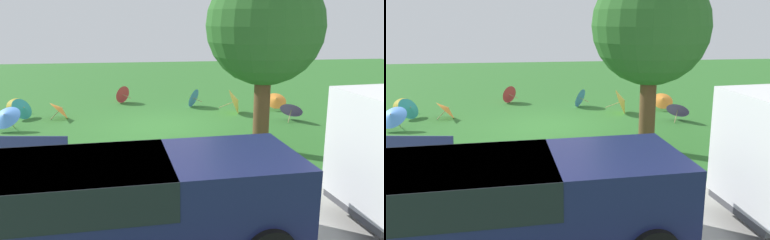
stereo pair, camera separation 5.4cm
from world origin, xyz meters
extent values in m
plane|color=#2D6B28|center=(0.00, 0.00, 0.00)|extent=(40.00, 40.00, 0.00)
cube|color=#191E4C|center=(0.81, 7.51, 0.85)|extent=(4.70, 2.16, 1.35)
cube|color=black|center=(1.73, 7.56, 1.25)|extent=(2.68, 2.06, 0.55)
cylinder|color=black|center=(2.47, 6.65, 0.38)|extent=(0.77, 0.26, 0.76)
cylinder|color=black|center=(-0.74, 6.46, 0.38)|extent=(0.77, 0.26, 0.76)
cube|color=navy|center=(3.21, 3.60, 0.45)|extent=(1.65, 0.68, 0.05)
cube|color=navy|center=(3.24, 3.80, 0.68)|extent=(1.60, 0.34, 0.45)
cube|color=black|center=(3.85, 3.51, 0.23)|extent=(0.14, 0.41, 0.45)
cube|color=black|center=(2.58, 3.70, 0.23)|extent=(0.14, 0.41, 0.45)
cylinder|color=brown|center=(-2.43, 2.74, 1.19)|extent=(0.43, 0.43, 2.39)
sphere|color=#286023|center=(-2.43, 2.74, 3.30)|extent=(3.03, 3.03, 3.03)
cylinder|color=tan|center=(3.71, -1.53, 0.16)|extent=(0.31, 0.12, 0.30)
cone|color=orange|center=(3.51, -1.60, 0.35)|extent=(0.90, 0.99, 0.70)
sphere|color=tan|center=(3.46, -1.62, 0.41)|extent=(0.06, 0.05, 0.05)
cylinder|color=tan|center=(-2.47, -1.71, 0.32)|extent=(0.54, 0.16, 0.25)
cone|color=yellow|center=(-2.82, -1.62, 0.47)|extent=(0.74, 1.04, 0.93)
sphere|color=tan|center=(-2.89, -1.60, 0.50)|extent=(0.05, 0.05, 0.05)
cylinder|color=tan|center=(-4.33, -0.07, 0.19)|extent=(0.23, 0.31, 0.38)
cone|color=purple|center=(-4.46, -0.26, 0.42)|extent=(1.03, 1.01, 0.66)
sphere|color=tan|center=(-4.49, -0.30, 0.48)|extent=(0.06, 0.06, 0.05)
cylinder|color=tan|center=(-4.49, -2.08, 0.18)|extent=(0.06, 0.29, 0.37)
cone|color=orange|center=(-4.46, -1.90, 0.42)|extent=(0.89, 0.83, 0.60)
sphere|color=tan|center=(-4.46, -1.85, 0.48)|extent=(0.04, 0.05, 0.05)
cylinder|color=tan|center=(1.23, -3.96, 0.31)|extent=(0.36, 0.37, 0.12)
cone|color=#D8383F|center=(1.46, -4.19, 0.37)|extent=(0.72, 0.71, 0.74)
sphere|color=tan|center=(1.51, -4.24, 0.38)|extent=(0.06, 0.06, 0.04)
cylinder|color=tan|center=(4.87, -0.39, 0.21)|extent=(0.15, 0.33, 0.43)
cone|color=#4C8CE5|center=(4.95, -0.18, 0.49)|extent=(1.12, 1.07, 0.69)
sphere|color=tan|center=(4.97, -0.13, 0.56)|extent=(0.05, 0.06, 0.05)
cylinder|color=tan|center=(-1.56, -2.85, 0.30)|extent=(0.32, 0.23, 0.14)
cone|color=#4C8CE5|center=(-1.36, -3.00, 0.38)|extent=(0.73, 0.82, 0.76)
sphere|color=tan|center=(-1.31, -3.03, 0.40)|extent=(0.06, 0.06, 0.05)
cylinder|color=tan|center=(5.33, -2.91, 0.14)|extent=(0.05, 0.33, 0.27)
cone|color=yellow|center=(5.32, -2.71, 0.30)|extent=(0.71, 0.56, 0.60)
sphere|color=tan|center=(5.32, -2.66, 0.34)|extent=(0.04, 0.05, 0.05)
cylinder|color=tan|center=(5.04, -1.98, 0.23)|extent=(0.34, 0.24, 0.25)
cone|color=teal|center=(4.84, -1.85, 0.37)|extent=(0.87, 0.94, 0.75)
sphere|color=tan|center=(4.79, -1.82, 0.41)|extent=(0.06, 0.06, 0.05)
camera|label=1|loc=(0.91, 13.26, 3.53)|focal=39.16mm
camera|label=2|loc=(0.86, 13.26, 3.53)|focal=39.16mm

